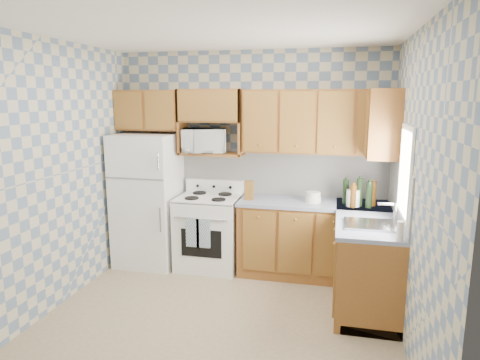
% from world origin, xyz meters
% --- Properties ---
extents(floor, '(3.40, 3.40, 0.00)m').
position_xyz_m(floor, '(0.00, 0.00, 0.00)').
color(floor, '#806B55').
rests_on(floor, ground).
extents(back_wall, '(3.40, 0.02, 2.70)m').
position_xyz_m(back_wall, '(0.00, 1.60, 1.35)').
color(back_wall, slate).
rests_on(back_wall, ground).
extents(right_wall, '(0.02, 3.20, 2.70)m').
position_xyz_m(right_wall, '(1.70, 0.00, 1.35)').
color(right_wall, slate).
rests_on(right_wall, ground).
extents(backsplash_back, '(2.60, 0.02, 0.56)m').
position_xyz_m(backsplash_back, '(0.40, 1.59, 1.20)').
color(backsplash_back, white).
rests_on(backsplash_back, back_wall).
extents(backsplash_right, '(0.02, 1.60, 0.56)m').
position_xyz_m(backsplash_right, '(1.69, 0.80, 1.20)').
color(backsplash_right, white).
rests_on(backsplash_right, right_wall).
extents(refrigerator, '(0.75, 0.70, 1.68)m').
position_xyz_m(refrigerator, '(-1.27, 1.25, 0.84)').
color(refrigerator, white).
rests_on(refrigerator, floor).
extents(stove_body, '(0.76, 0.65, 0.90)m').
position_xyz_m(stove_body, '(-0.47, 1.28, 0.45)').
color(stove_body, white).
rests_on(stove_body, floor).
extents(cooktop, '(0.76, 0.65, 0.02)m').
position_xyz_m(cooktop, '(-0.47, 1.28, 0.91)').
color(cooktop, silver).
rests_on(cooktop, stove_body).
extents(backguard, '(0.76, 0.08, 0.17)m').
position_xyz_m(backguard, '(-0.47, 1.55, 1.00)').
color(backguard, white).
rests_on(backguard, cooktop).
extents(dish_towel_left, '(0.17, 0.02, 0.35)m').
position_xyz_m(dish_towel_left, '(-0.57, 0.93, 0.55)').
color(dish_towel_left, navy).
rests_on(dish_towel_left, stove_body).
extents(dish_towel_right, '(0.17, 0.02, 0.35)m').
position_xyz_m(dish_towel_right, '(-0.44, 0.93, 0.55)').
color(dish_towel_right, navy).
rests_on(dish_towel_right, stove_body).
extents(base_cabinets_back, '(1.75, 0.60, 0.88)m').
position_xyz_m(base_cabinets_back, '(0.82, 1.30, 0.44)').
color(base_cabinets_back, brown).
rests_on(base_cabinets_back, floor).
extents(base_cabinets_right, '(0.60, 1.60, 0.88)m').
position_xyz_m(base_cabinets_right, '(1.40, 0.80, 0.44)').
color(base_cabinets_right, brown).
rests_on(base_cabinets_right, floor).
extents(countertop_back, '(1.77, 0.63, 0.04)m').
position_xyz_m(countertop_back, '(0.82, 1.30, 0.90)').
color(countertop_back, slate).
rests_on(countertop_back, base_cabinets_back).
extents(countertop_right, '(0.63, 1.60, 0.04)m').
position_xyz_m(countertop_right, '(1.40, 0.80, 0.90)').
color(countertop_right, slate).
rests_on(countertop_right, base_cabinets_right).
extents(upper_cabinets_back, '(1.75, 0.33, 0.74)m').
position_xyz_m(upper_cabinets_back, '(0.82, 1.44, 1.85)').
color(upper_cabinets_back, brown).
rests_on(upper_cabinets_back, back_wall).
extents(upper_cabinets_fridge, '(0.82, 0.33, 0.50)m').
position_xyz_m(upper_cabinets_fridge, '(-1.29, 1.44, 1.97)').
color(upper_cabinets_fridge, brown).
rests_on(upper_cabinets_fridge, back_wall).
extents(upper_cabinets_right, '(0.33, 0.70, 0.74)m').
position_xyz_m(upper_cabinets_right, '(1.53, 1.25, 1.85)').
color(upper_cabinets_right, brown).
rests_on(upper_cabinets_right, right_wall).
extents(microwave_shelf, '(0.80, 0.33, 0.03)m').
position_xyz_m(microwave_shelf, '(-0.47, 1.44, 1.44)').
color(microwave_shelf, brown).
rests_on(microwave_shelf, back_wall).
extents(microwave, '(0.62, 0.49, 0.30)m').
position_xyz_m(microwave, '(-0.57, 1.43, 1.60)').
color(microwave, white).
rests_on(microwave, microwave_shelf).
extents(sink, '(0.48, 0.40, 0.03)m').
position_xyz_m(sink, '(1.40, 0.45, 0.93)').
color(sink, '#B7B7BC').
rests_on(sink, countertop_right).
extents(window, '(0.02, 0.66, 0.86)m').
position_xyz_m(window, '(1.69, 0.45, 1.45)').
color(window, white).
rests_on(window, right_wall).
extents(bottle_0, '(0.07, 0.07, 0.32)m').
position_xyz_m(bottle_0, '(1.33, 1.21, 1.08)').
color(bottle_0, black).
rests_on(bottle_0, countertop_back).
extents(bottle_1, '(0.07, 0.07, 0.30)m').
position_xyz_m(bottle_1, '(1.43, 1.15, 1.07)').
color(bottle_1, black).
rests_on(bottle_1, countertop_back).
extents(bottle_2, '(0.07, 0.07, 0.28)m').
position_xyz_m(bottle_2, '(1.48, 1.25, 1.06)').
color(bottle_2, '#59320D').
rests_on(bottle_2, countertop_back).
extents(bottle_3, '(0.07, 0.07, 0.25)m').
position_xyz_m(bottle_3, '(1.26, 1.13, 1.05)').
color(bottle_3, '#59320D').
rests_on(bottle_3, countertop_back).
extents(bottle_4, '(0.07, 0.07, 0.29)m').
position_xyz_m(bottle_4, '(1.18, 1.27, 1.06)').
color(bottle_4, black).
rests_on(bottle_4, countertop_back).
extents(knife_block, '(0.10, 0.10, 0.23)m').
position_xyz_m(knife_block, '(0.05, 1.24, 1.03)').
color(knife_block, brown).
rests_on(knife_block, countertop_back).
extents(electric_kettle, '(0.15, 0.15, 0.19)m').
position_xyz_m(electric_kettle, '(1.26, 1.18, 1.01)').
color(electric_kettle, white).
rests_on(electric_kettle, countertop_back).
extents(food_containers, '(0.19, 0.19, 0.12)m').
position_xyz_m(food_containers, '(0.81, 1.27, 0.98)').
color(food_containers, silver).
rests_on(food_containers, countertop_back).
extents(soap_bottle, '(0.06, 0.06, 0.17)m').
position_xyz_m(soap_bottle, '(1.62, 0.05, 1.01)').
color(soap_bottle, silver).
rests_on(soap_bottle, countertop_right).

